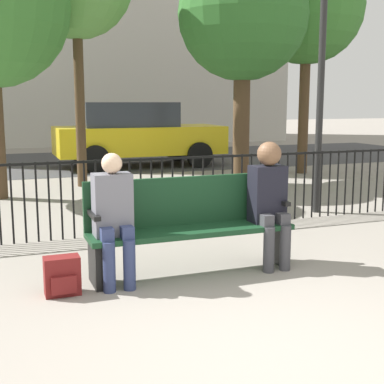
% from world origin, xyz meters
% --- Properties ---
extents(ground_plane, '(80.00, 80.00, 0.00)m').
position_xyz_m(ground_plane, '(0.00, 0.00, 0.00)').
color(ground_plane, gray).
extents(park_bench, '(1.99, 0.45, 0.92)m').
position_xyz_m(park_bench, '(0.00, 1.95, 0.50)').
color(park_bench, '#14381E').
rests_on(park_bench, ground).
extents(seated_person_0, '(0.34, 0.39, 1.20)m').
position_xyz_m(seated_person_0, '(-0.76, 1.82, 0.66)').
color(seated_person_0, navy).
rests_on(seated_person_0, ground).
extents(seated_person_1, '(0.34, 0.39, 1.26)m').
position_xyz_m(seated_person_1, '(0.80, 1.82, 0.72)').
color(seated_person_1, '#3D3D42').
rests_on(seated_person_1, ground).
extents(backpack, '(0.30, 0.21, 0.34)m').
position_xyz_m(backpack, '(-1.24, 1.72, 0.16)').
color(backpack, maroon).
rests_on(backpack, ground).
extents(fence_railing, '(9.01, 0.03, 0.95)m').
position_xyz_m(fence_railing, '(-0.02, 3.62, 0.56)').
color(fence_railing, black).
rests_on(fence_railing, ground).
extents(tree_2, '(2.55, 2.55, 4.58)m').
position_xyz_m(tree_2, '(2.99, 6.97, 3.27)').
color(tree_2, '#4C3823').
rests_on(tree_2, ground).
extents(tree_3, '(2.51, 2.51, 4.97)m').
position_xyz_m(tree_3, '(4.99, 7.83, 3.69)').
color(tree_3, '#4C3823').
rests_on(tree_3, ground).
extents(lamp_post, '(0.28, 0.28, 3.94)m').
position_xyz_m(lamp_post, '(2.78, 3.93, 2.58)').
color(lamp_post, black).
rests_on(lamp_post, ground).
extents(street_surface, '(24.00, 6.00, 0.01)m').
position_xyz_m(street_surface, '(0.00, 12.00, 0.00)').
color(street_surface, '#3D3D3F').
rests_on(street_surface, ground).
extents(parked_car_0, '(4.20, 1.94, 1.62)m').
position_xyz_m(parked_car_0, '(1.74, 10.46, 0.84)').
color(parked_car_0, yellow).
rests_on(parked_car_0, ground).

